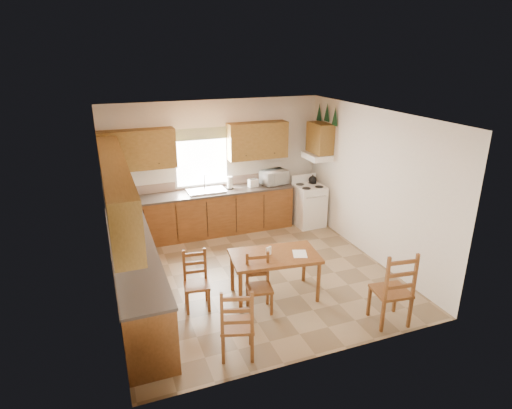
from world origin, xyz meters
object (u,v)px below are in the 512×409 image
object	(u,v)px
stove	(309,206)
chair_far_left	(196,281)
chair_near_right	(392,286)
microwave	(274,177)
chair_far_right	(259,284)
dining_table	(274,275)
chair_near_left	(237,321)

from	to	relation	value
stove	chair_far_left	distance (m)	3.78
chair_near_right	chair_far_left	size ratio (longest dim) A/B	1.27
stove	microwave	size ratio (longest dim) A/B	1.76
chair_far_right	chair_near_right	bearing A→B (deg)	-18.48
dining_table	chair_near_left	bearing A→B (deg)	-124.77
chair_near_right	chair_far_left	bearing A→B (deg)	-20.12
dining_table	chair_near_left	distance (m)	1.46
microwave	dining_table	distance (m)	3.00
chair_near_right	chair_far_right	distance (m)	1.84
stove	chair_far_right	bearing A→B (deg)	-130.73
microwave	dining_table	size ratio (longest dim) A/B	0.38
chair_near_right	chair_far_right	size ratio (longest dim) A/B	1.29
chair_far_right	stove	bearing A→B (deg)	61.33
stove	chair_far_right	world-z (taller)	stove
stove	chair_near_left	distance (m)	4.45
chair_near_left	chair_far_left	size ratio (longest dim) A/B	1.12
chair_far_left	microwave	bearing A→B (deg)	55.08
chair_near_right	chair_far_right	world-z (taller)	chair_near_right
microwave	chair_far_right	xyz separation A→B (m)	(-1.50, -2.99, -0.63)
stove	chair_far_left	size ratio (longest dim) A/B	0.99
chair_near_left	chair_far_right	size ratio (longest dim) A/B	1.13
chair_near_right	chair_far_left	xyz separation A→B (m)	(-2.44, 1.29, -0.12)
microwave	chair_far_right	world-z (taller)	microwave
dining_table	chair_near_right	distance (m)	1.73
chair_far_left	chair_far_right	size ratio (longest dim) A/B	1.01
microwave	chair_near_right	distance (m)	3.92
dining_table	chair_far_left	size ratio (longest dim) A/B	1.50
stove	microwave	bearing A→B (deg)	154.35
dining_table	chair_far_right	distance (m)	0.48
dining_table	chair_far_right	bearing A→B (deg)	-134.05
dining_table	chair_far_right	world-z (taller)	chair_far_right
dining_table	stove	bearing A→B (deg)	59.50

